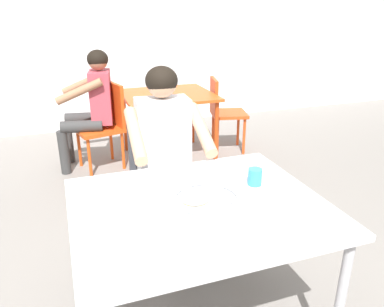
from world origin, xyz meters
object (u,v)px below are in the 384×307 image
Objects in this scene: thali_tray at (207,198)px; patron_background at (92,100)px; chair_foreground at (160,169)px; table_background_red at (168,101)px; chair_red_left at (107,121)px; drinking_cup at (255,176)px; diner_foreground at (166,148)px; chair_red_right at (223,109)px; table_foreground at (199,217)px.

thali_tray is 2.42m from patron_background.
chair_foreground reaches higher than thali_tray.
table_background_red is 0.69m from chair_red_left.
chair_red_left reaches higher than drinking_cup.
diner_foreground is 1.48× the size of chair_red_right.
chair_foreground reaches higher than chair_red_right.
chair_red_left is at bearing -177.44° from table_background_red.
table_background_red is at bearing 78.28° from thali_tray.
table_foreground is at bearing -102.68° from table_background_red.
drinking_cup is 2.34m from chair_red_left.
thali_tray is 2.65m from chair_red_right.
chair_foreground is (-0.27, 0.88, -0.28)m from drinking_cup.
chair_foreground is 0.91× the size of table_background_red.
drinking_cup is at bearing -78.36° from chair_red_left.
chair_red_left reaches higher than table_foreground.
chair_red_right is at bearing 55.48° from diner_foreground.
thali_tray is at bearing -82.96° from patron_background.
patron_background is at bearing 95.93° from table_foreground.
diner_foreground is at bearing 113.18° from drinking_cup.
table_foreground is at bearing -160.46° from thali_tray.
patron_background is at bearing 179.20° from chair_red_right.
table_background_red is 1.12× the size of chair_red_right.
thali_tray is (0.05, 0.02, 0.08)m from table_foreground.
drinking_cup is 0.09× the size of table_background_red.
table_background_red is at bearing 73.66° from diner_foreground.
diner_foreground reaches higher than chair_foreground.
table_foreground is 0.92× the size of diner_foreground.
drinking_cup is 0.10× the size of chair_red_left.
chair_foreground is 0.32m from diner_foreground.
table_foreground is 2.68m from chair_red_right.
diner_foreground is 1.32× the size of table_background_red.
patron_background is at bearing 178.83° from table_background_red.
chair_red_left is 0.26m from patron_background.
drinking_cup reaches higher than table_background_red.
chair_foreground reaches higher than table_foreground.
patron_background reaches higher than table_foreground.
table_foreground is 0.99m from chair_foreground.
chair_foreground is at bearing 87.45° from diner_foreground.
diner_foreground is at bearing -79.52° from patron_background.
chair_red_right is at bearing -0.36° from table_background_red.
chair_red_left reaches higher than chair_foreground.
chair_red_right is at bearing 1.12° from chair_red_left.
diner_foreground is (-0.01, -0.22, 0.24)m from chair_foreground.
drinking_cup is 0.10× the size of chair_red_right.
diner_foreground is at bearing -124.52° from chair_red_right.
chair_red_right is (1.32, 0.03, 0.00)m from chair_red_left.
chair_red_left is at bearing 98.00° from chair_foreground.
table_background_red is (0.49, 2.38, -0.12)m from thali_tray.
thali_tray is at bearing -90.87° from diner_foreground.
chair_red_right is (0.65, -0.00, -0.15)m from table_background_red.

